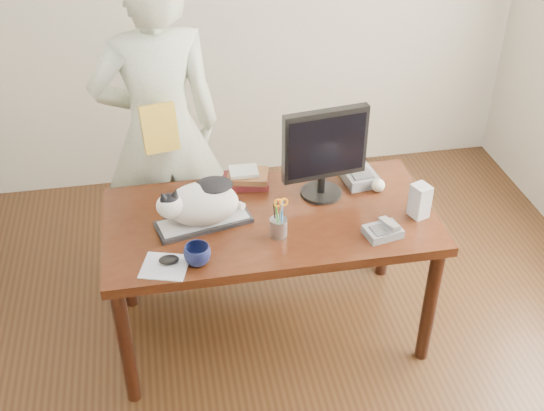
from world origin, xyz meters
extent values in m
cube|color=black|center=(0.00, 0.60, 0.72)|extent=(1.60, 0.80, 0.05)
cylinder|color=black|center=(-0.74, 0.26, 0.35)|extent=(0.07, 0.07, 0.70)
cylinder|color=black|center=(0.74, 0.26, 0.35)|extent=(0.07, 0.07, 0.70)
cylinder|color=black|center=(-0.74, 0.94, 0.35)|extent=(0.07, 0.07, 0.70)
cylinder|color=black|center=(0.74, 0.94, 0.35)|extent=(0.07, 0.07, 0.70)
cube|color=black|center=(0.00, 0.96, 0.40)|extent=(1.45, 0.03, 0.50)
cube|color=black|center=(-0.32, 0.60, 0.76)|extent=(0.48, 0.27, 0.02)
cube|color=silver|center=(-0.32, 0.60, 0.77)|extent=(0.44, 0.23, 0.00)
ellipsoid|color=silver|center=(-0.32, 0.60, 0.87)|extent=(0.38, 0.28, 0.21)
ellipsoid|color=silver|center=(-0.47, 0.54, 0.91)|extent=(0.15, 0.14, 0.12)
ellipsoid|color=black|center=(-0.47, 0.54, 0.95)|extent=(0.10, 0.10, 0.04)
cone|color=black|center=(-0.50, 0.53, 0.98)|extent=(0.07, 0.07, 0.07)
cone|color=black|center=(-0.44, 0.54, 0.98)|extent=(0.07, 0.06, 0.07)
ellipsoid|color=black|center=(-0.26, 0.61, 0.96)|extent=(0.21, 0.18, 0.04)
cylinder|color=silver|center=(-0.17, 0.68, 0.80)|extent=(0.12, 0.13, 0.05)
cylinder|color=black|center=(0.29, 0.75, 0.76)|extent=(0.23, 0.23, 0.02)
cylinder|color=black|center=(0.29, 0.75, 0.81)|extent=(0.05, 0.05, 0.09)
cube|color=black|center=(0.29, 0.73, 1.05)|extent=(0.43, 0.10, 0.36)
cube|color=black|center=(0.30, 0.70, 1.05)|extent=(0.39, 0.06, 0.30)
cylinder|color=gray|center=(0.01, 0.45, 0.80)|extent=(0.09, 0.09, 0.09)
cylinder|color=black|center=(-0.01, 0.46, 0.87)|extent=(0.02, 0.03, 0.13)
cylinder|color=blue|center=(0.03, 0.44, 0.87)|extent=(0.02, 0.03, 0.14)
cylinder|color=red|center=(0.01, 0.46, 0.87)|extent=(0.01, 0.04, 0.13)
cylinder|color=#1B8727|center=(0.00, 0.43, 0.87)|extent=(0.02, 0.03, 0.14)
cylinder|color=#ABABB0|center=(0.02, 0.44, 0.88)|extent=(0.02, 0.02, 0.10)
cylinder|color=#ABABB0|center=(0.03, 0.44, 0.88)|extent=(0.01, 0.02, 0.10)
torus|color=orange|center=(0.01, 0.44, 0.94)|extent=(0.04, 0.02, 0.04)
torus|color=orange|center=(0.03, 0.44, 0.94)|extent=(0.04, 0.02, 0.04)
cube|color=silver|center=(-0.52, 0.31, 0.75)|extent=(0.24, 0.23, 0.00)
ellipsoid|color=black|center=(-0.50, 0.33, 0.77)|extent=(0.10, 0.08, 0.04)
imported|color=#0D1337|center=(-0.38, 0.31, 0.80)|extent=(0.16, 0.16, 0.09)
cube|color=slate|center=(0.49, 0.36, 0.77)|extent=(0.18, 0.15, 0.04)
cube|color=#454548|center=(0.46, 0.34, 0.79)|extent=(0.08, 0.09, 0.01)
cube|color=#ABABB0|center=(0.52, 0.37, 0.80)|extent=(0.07, 0.14, 0.05)
cube|color=#A8A8AA|center=(0.71, 0.48, 0.84)|extent=(0.10, 0.11, 0.17)
sphere|color=white|center=(0.58, 0.72, 0.78)|extent=(0.07, 0.07, 0.07)
cube|color=#4A1317|center=(-0.07, 0.91, 0.77)|extent=(0.24, 0.19, 0.04)
cube|color=brown|center=(-0.06, 0.90, 0.80)|extent=(0.24, 0.20, 0.03)
cube|color=beige|center=(-0.08, 0.91, 0.83)|extent=(0.15, 0.12, 0.02)
cube|color=slate|center=(0.51, 0.83, 0.78)|extent=(0.18, 0.23, 0.06)
cube|color=#454548|center=(0.52, 0.80, 0.81)|extent=(0.12, 0.12, 0.01)
imported|color=white|center=(-0.48, 1.21, 0.94)|extent=(0.75, 0.56, 1.87)
cube|color=gold|center=(-0.48, 1.04, 1.05)|extent=(0.19, 0.13, 0.25)
camera|label=1|loc=(-0.48, -2.03, 2.68)|focal=45.00mm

